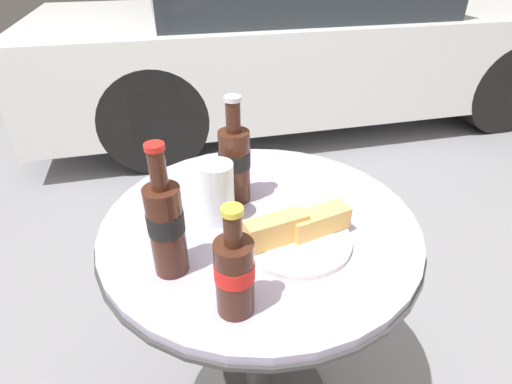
# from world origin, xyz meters

# --- Properties ---
(bistro_table) EXTENTS (0.71, 0.71, 0.72)m
(bistro_table) POSITION_xyz_m (0.00, 0.00, 0.53)
(bistro_table) COLOR #333333
(bistro_table) RESTS_ON ground_plane
(cola_bottle_left) EXTENTS (0.07, 0.07, 0.21)m
(cola_bottle_left) POSITION_xyz_m (-0.10, -0.24, 0.80)
(cola_bottle_left) COLOR #3D1E14
(cola_bottle_left) RESTS_ON bistro_table
(cola_bottle_right) EXTENTS (0.07, 0.07, 0.26)m
(cola_bottle_right) POSITION_xyz_m (-0.20, -0.11, 0.82)
(cola_bottle_right) COLOR #3D1E14
(cola_bottle_right) RESTS_ON bistro_table
(cola_bottle_center) EXTENTS (0.07, 0.07, 0.25)m
(cola_bottle_center) POSITION_xyz_m (-0.04, 0.10, 0.82)
(cola_bottle_center) COLOR #3D1E14
(cola_bottle_center) RESTS_ON bistro_table
(drinking_glass) EXTENTS (0.07, 0.07, 0.14)m
(drinking_glass) POSITION_xyz_m (-0.09, 0.02, 0.78)
(drinking_glass) COLOR #C68923
(drinking_glass) RESTS_ON bistro_table
(lunch_plate_near) EXTENTS (0.24, 0.23, 0.07)m
(lunch_plate_near) POSITION_xyz_m (0.05, -0.09, 0.74)
(lunch_plate_near) COLOR silver
(lunch_plate_near) RESTS_ON bistro_table
(parked_car) EXTENTS (4.04, 1.68, 1.25)m
(parked_car) POSITION_xyz_m (0.98, 2.40, 0.60)
(parked_car) COLOR silver
(parked_car) RESTS_ON ground_plane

